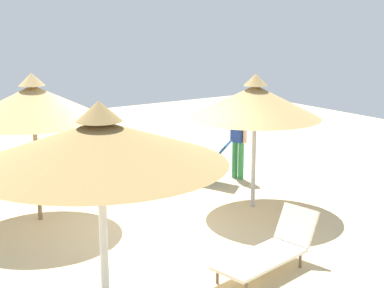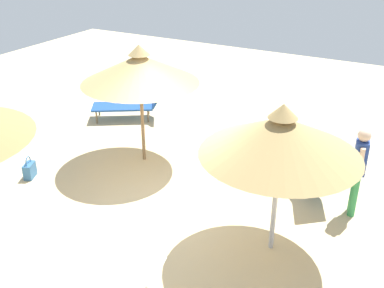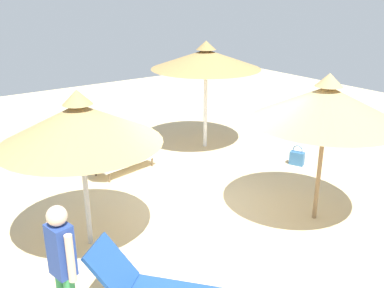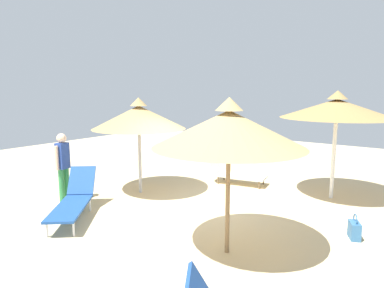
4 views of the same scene
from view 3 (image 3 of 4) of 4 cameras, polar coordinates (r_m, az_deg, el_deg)
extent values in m
cube|color=beige|center=(8.01, 1.31, -9.70)|extent=(24.00, 24.00, 0.10)
cylinder|color=olive|center=(7.70, 16.95, -2.19)|extent=(0.08, 0.08, 2.25)
cone|color=tan|center=(7.39, 17.75, 5.18)|extent=(2.54, 2.54, 0.61)
cone|color=tan|center=(7.30, 18.09, 8.26)|extent=(0.46, 0.46, 0.22)
cylinder|color=white|center=(10.96, 1.83, 5.50)|extent=(0.10, 0.10, 2.34)
cone|color=#997A47|center=(10.73, 1.90, 11.42)|extent=(2.77, 2.77, 0.48)
cone|color=#997A47|center=(10.68, 1.92, 13.21)|extent=(0.50, 0.50, 0.22)
cylinder|color=#B2B2B7|center=(6.84, -14.21, -5.44)|extent=(0.08, 0.08, 2.10)
cone|color=tan|center=(6.48, -14.96, 2.67)|extent=(2.48, 2.48, 0.61)
cone|color=tan|center=(6.38, -15.29, 6.14)|extent=(0.45, 0.45, 0.22)
cube|color=#1E478C|center=(5.64, -10.79, -15.98)|extent=(0.77, 0.78, 0.60)
cube|color=silver|center=(9.80, -9.14, -2.23)|extent=(0.87, 1.56, 0.05)
cylinder|color=brown|center=(10.39, -7.29, -1.64)|extent=(0.04, 0.04, 0.23)
cylinder|color=brown|center=(10.02, -5.40, -2.40)|extent=(0.04, 0.04, 0.23)
cylinder|color=brown|center=(9.72, -12.91, -3.55)|extent=(0.04, 0.04, 0.23)
cylinder|color=brown|center=(9.33, -11.12, -4.46)|extent=(0.04, 0.04, 0.23)
cube|color=silver|center=(9.24, -13.47, -2.07)|extent=(0.66, 0.41, 0.53)
cube|color=navy|center=(5.11, -17.30, -13.51)|extent=(0.31, 0.27, 0.64)
sphere|color=beige|center=(4.89, -17.82, -9.23)|extent=(0.23, 0.23, 0.23)
cylinder|color=beige|center=(4.99, -16.11, -14.64)|extent=(0.09, 0.09, 0.59)
cylinder|color=beige|center=(5.27, -18.36, -12.87)|extent=(0.09, 0.09, 0.59)
cube|color=#336699|center=(10.34, 14.00, -1.89)|extent=(0.38, 0.29, 0.32)
torus|color=#336699|center=(10.27, 14.09, -0.79)|extent=(0.23, 0.12, 0.24)
camera|label=1|loc=(16.44, -2.97, 19.05)|focal=52.77mm
camera|label=2|loc=(11.90, -36.82, 21.21)|focal=42.60mm
camera|label=4|loc=(8.65, 57.53, 3.15)|focal=31.80mm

